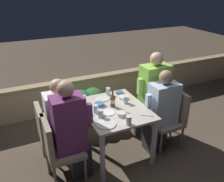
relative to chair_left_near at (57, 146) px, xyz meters
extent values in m
plane|color=brown|center=(0.84, 0.18, -0.52)|extent=(16.00, 16.00, 0.00)
cube|color=tan|center=(0.84, 1.69, -0.23)|extent=(9.00, 0.14, 0.57)
cube|color=tan|center=(0.84, 1.69, 0.08)|extent=(9.00, 0.18, 0.04)
cube|color=#BCB2A3|center=(0.84, 0.18, 0.21)|extent=(0.83, 0.99, 0.03)
cube|color=silver|center=(0.47, -0.26, -0.16)|extent=(0.05, 0.05, 0.71)
cube|color=silver|center=(1.20, -0.26, -0.16)|extent=(0.05, 0.05, 0.71)
cube|color=silver|center=(0.47, 0.63, -0.16)|extent=(0.05, 0.05, 0.71)
cube|color=silver|center=(1.20, 0.63, -0.16)|extent=(0.05, 0.05, 0.71)
cube|color=brown|center=(0.69, 1.16, -0.38)|extent=(0.80, 0.36, 0.28)
ellipsoid|color=#2D6633|center=(0.47, 1.16, -0.09)|extent=(0.36, 0.47, 0.34)
ellipsoid|color=#2D6633|center=(0.69, 1.16, -0.09)|extent=(0.36, 0.47, 0.34)
ellipsoid|color=#2D6633|center=(0.91, 1.16, -0.09)|extent=(0.36, 0.47, 0.34)
cube|color=gray|center=(0.10, 0.00, -0.11)|extent=(0.43, 0.43, 0.05)
cube|color=gray|center=(-0.09, 0.00, 0.13)|extent=(0.06, 0.43, 0.45)
cylinder|color=#7F705B|center=(-0.09, -0.18, -0.33)|extent=(0.03, 0.03, 0.38)
cylinder|color=#7F705B|center=(0.28, -0.18, -0.33)|extent=(0.03, 0.03, 0.38)
cylinder|color=#7F705B|center=(-0.09, 0.18, -0.33)|extent=(0.03, 0.03, 0.38)
cylinder|color=#7F705B|center=(0.28, 0.18, -0.33)|extent=(0.03, 0.03, 0.38)
cube|color=#282833|center=(0.27, 0.00, -0.30)|extent=(0.25, 0.23, 0.43)
cube|color=#6B2D66|center=(0.17, 0.00, 0.26)|extent=(0.36, 0.26, 0.70)
cube|color=#6B2D66|center=(0.42, 0.00, 0.34)|extent=(0.07, 0.07, 0.24)
sphere|color=tan|center=(0.17, 0.00, 0.70)|extent=(0.19, 0.19, 0.19)
cube|color=gray|center=(0.08, 0.33, -0.11)|extent=(0.43, 0.43, 0.05)
cube|color=gray|center=(-0.11, 0.33, 0.13)|extent=(0.06, 0.43, 0.45)
cylinder|color=#7F705B|center=(-0.11, 0.15, -0.33)|extent=(0.03, 0.03, 0.38)
cylinder|color=#7F705B|center=(0.26, 0.15, -0.33)|extent=(0.03, 0.03, 0.38)
cylinder|color=#7F705B|center=(-0.11, 0.52, -0.33)|extent=(0.03, 0.03, 0.38)
cylinder|color=#7F705B|center=(0.26, 0.52, -0.33)|extent=(0.03, 0.03, 0.38)
cube|color=#282833|center=(0.25, 0.33, -0.30)|extent=(0.26, 0.23, 0.43)
cube|color=white|center=(0.15, 0.33, 0.21)|extent=(0.37, 0.26, 0.60)
cube|color=white|center=(0.40, 0.33, 0.28)|extent=(0.07, 0.07, 0.24)
sphere|color=tan|center=(0.15, 0.33, 0.60)|extent=(0.19, 0.19, 0.19)
cube|color=gray|center=(1.58, 0.03, -0.11)|extent=(0.43, 0.43, 0.05)
cube|color=gray|center=(1.77, 0.03, 0.13)|extent=(0.06, 0.43, 0.45)
cylinder|color=#7F705B|center=(1.40, -0.16, -0.33)|extent=(0.03, 0.03, 0.38)
cylinder|color=#7F705B|center=(1.77, -0.16, -0.33)|extent=(0.03, 0.03, 0.38)
cylinder|color=#7F705B|center=(1.40, 0.21, -0.33)|extent=(0.03, 0.03, 0.38)
cylinder|color=#7F705B|center=(1.77, 0.21, -0.33)|extent=(0.03, 0.03, 0.38)
cube|color=#282833|center=(1.41, 0.03, -0.30)|extent=(0.27, 0.23, 0.43)
cube|color=silver|center=(1.51, 0.03, 0.21)|extent=(0.39, 0.26, 0.60)
cube|color=silver|center=(1.26, 0.03, 0.28)|extent=(0.07, 0.07, 0.24)
sphere|color=#99755B|center=(1.51, 0.03, 0.61)|extent=(0.19, 0.19, 0.19)
cube|color=gray|center=(1.65, 0.35, -0.11)|extent=(0.43, 0.43, 0.05)
cube|color=gray|center=(1.83, 0.35, 0.13)|extent=(0.06, 0.43, 0.45)
cylinder|color=#7F705B|center=(1.46, 0.17, -0.33)|extent=(0.03, 0.03, 0.38)
cylinder|color=#7F705B|center=(1.83, 0.17, -0.33)|extent=(0.03, 0.03, 0.38)
cylinder|color=#7F705B|center=(1.46, 0.54, -0.33)|extent=(0.03, 0.03, 0.38)
cylinder|color=#7F705B|center=(1.83, 0.54, -0.33)|extent=(0.03, 0.03, 0.38)
cube|color=#282833|center=(1.48, 0.35, -0.30)|extent=(0.29, 0.23, 0.43)
cube|color=#8CCC4C|center=(1.58, 0.35, 0.29)|extent=(0.41, 0.26, 0.75)
cube|color=#8CCC4C|center=(1.33, 0.35, 0.38)|extent=(0.07, 0.07, 0.24)
sphere|color=tan|center=(1.58, 0.35, 0.76)|extent=(0.19, 0.19, 0.19)
cylinder|color=brown|center=(0.84, 0.24, 0.29)|extent=(0.06, 0.06, 0.14)
cylinder|color=beige|center=(0.84, 0.24, 0.30)|extent=(0.06, 0.06, 0.05)
cone|color=brown|center=(0.84, 0.24, 0.38)|extent=(0.06, 0.06, 0.03)
cylinder|color=brown|center=(0.84, 0.24, 0.42)|extent=(0.02, 0.02, 0.06)
cylinder|color=silver|center=(0.80, 0.49, 0.23)|extent=(0.19, 0.19, 0.01)
cylinder|color=white|center=(0.71, 0.11, 0.23)|extent=(0.18, 0.18, 0.01)
cylinder|color=silver|center=(0.58, -0.13, 0.23)|extent=(0.24, 0.24, 0.01)
cylinder|color=silver|center=(0.84, -0.03, 0.24)|extent=(0.12, 0.12, 0.05)
torus|color=silver|center=(0.84, -0.03, 0.26)|extent=(0.12, 0.12, 0.01)
cylinder|color=#4C709E|center=(1.10, 0.56, 0.24)|extent=(0.11, 0.11, 0.04)
torus|color=#4C709E|center=(1.10, 0.56, 0.25)|extent=(0.11, 0.11, 0.01)
cylinder|color=#4C709E|center=(0.68, 0.33, 0.24)|extent=(0.13, 0.13, 0.04)
torus|color=#4C709E|center=(0.68, 0.33, 0.26)|extent=(0.13, 0.13, 0.01)
cylinder|color=silver|center=(1.07, 0.39, 0.24)|extent=(0.14, 0.14, 0.03)
torus|color=silver|center=(1.07, 0.39, 0.25)|extent=(0.14, 0.14, 0.01)
cylinder|color=silver|center=(0.93, 0.60, 0.27)|extent=(0.06, 0.06, 0.11)
cylinder|color=silver|center=(1.04, 0.25, 0.27)|extent=(0.07, 0.07, 0.10)
cylinder|color=silver|center=(0.82, -0.24, 0.27)|extent=(0.07, 0.07, 0.11)
cylinder|color=silver|center=(0.58, 0.04, 0.27)|extent=(0.07, 0.07, 0.10)
cylinder|color=silver|center=(0.57, 0.17, 0.28)|extent=(0.06, 0.06, 0.11)
cylinder|color=silver|center=(0.52, 0.52, 0.27)|extent=(0.07, 0.07, 0.10)
cube|color=silver|center=(1.13, -0.16, 0.22)|extent=(0.15, 0.12, 0.01)
camera|label=1|loc=(-0.35, -2.31, 1.76)|focal=38.00mm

